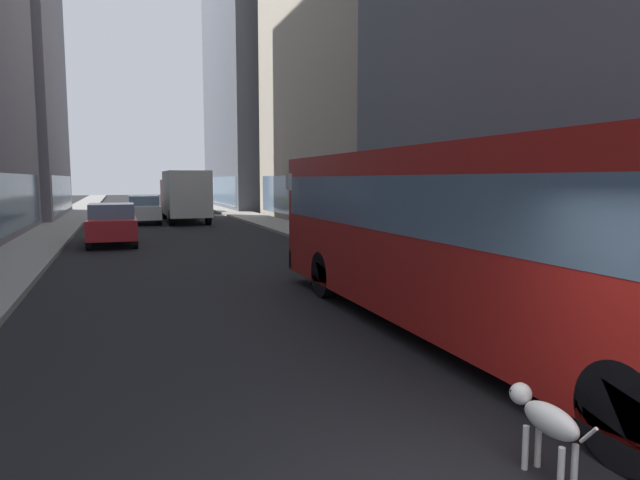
{
  "coord_description": "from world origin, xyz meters",
  "views": [
    {
      "loc": [
        -2.46,
        -3.01,
        2.56
      ],
      "look_at": [
        1.12,
        6.91,
        1.4
      ],
      "focal_mm": 31.06,
      "sensor_mm": 36.0,
      "label": 1
    }
  ],
  "objects_px": {
    "car_white_van": "(144,209)",
    "car_yellow_taxi": "(193,202)",
    "box_truck": "(185,194)",
    "dalmatian_dog": "(545,419)",
    "pedestrian_in_coat": "(449,240)",
    "transit_bus": "(466,228)",
    "car_red_coupe": "(112,224)"
  },
  "relations": [
    {
      "from": "transit_bus",
      "to": "car_yellow_taxi",
      "type": "bearing_deg",
      "value": 90.0
    },
    {
      "from": "car_red_coupe",
      "to": "box_truck",
      "type": "xyz_separation_m",
      "value": [
        4.0,
        11.06,
        0.84
      ]
    },
    {
      "from": "transit_bus",
      "to": "pedestrian_in_coat",
      "type": "xyz_separation_m",
      "value": [
        2.64,
        4.53,
        -0.77
      ]
    },
    {
      "from": "car_white_van",
      "to": "box_truck",
      "type": "height_order",
      "value": "box_truck"
    },
    {
      "from": "car_yellow_taxi",
      "to": "box_truck",
      "type": "relative_size",
      "value": 0.57
    },
    {
      "from": "car_white_van",
      "to": "car_yellow_taxi",
      "type": "relative_size",
      "value": 1.08
    },
    {
      "from": "box_truck",
      "to": "dalmatian_dog",
      "type": "relative_size",
      "value": 7.79
    },
    {
      "from": "car_red_coupe",
      "to": "box_truck",
      "type": "bearing_deg",
      "value": 70.12
    },
    {
      "from": "car_white_van",
      "to": "pedestrian_in_coat",
      "type": "height_order",
      "value": "pedestrian_in_coat"
    },
    {
      "from": "car_red_coupe",
      "to": "pedestrian_in_coat",
      "type": "xyz_separation_m",
      "value": [
        8.24,
        -11.12,
        0.19
      ]
    },
    {
      "from": "car_yellow_taxi",
      "to": "car_red_coupe",
      "type": "distance_m",
      "value": 21.22
    },
    {
      "from": "car_yellow_taxi",
      "to": "pedestrian_in_coat",
      "type": "xyz_separation_m",
      "value": [
        2.64,
        -31.58,
        0.19
      ]
    },
    {
      "from": "car_white_van",
      "to": "box_truck",
      "type": "distance_m",
      "value": 2.58
    },
    {
      "from": "car_red_coupe",
      "to": "dalmatian_dog",
      "type": "xyz_separation_m",
      "value": [
        3.7,
        -19.63,
        -0.31
      ]
    },
    {
      "from": "car_white_van",
      "to": "dalmatian_dog",
      "type": "relative_size",
      "value": 4.84
    },
    {
      "from": "car_red_coupe",
      "to": "box_truck",
      "type": "distance_m",
      "value": 11.8
    },
    {
      "from": "car_white_van",
      "to": "pedestrian_in_coat",
      "type": "bearing_deg",
      "value": -73.02
    },
    {
      "from": "car_yellow_taxi",
      "to": "pedestrian_in_coat",
      "type": "relative_size",
      "value": 2.54
    },
    {
      "from": "box_truck",
      "to": "dalmatian_dog",
      "type": "bearing_deg",
      "value": -90.56
    },
    {
      "from": "transit_bus",
      "to": "box_truck",
      "type": "xyz_separation_m",
      "value": [
        -1.6,
        26.71,
        -0.11
      ]
    },
    {
      "from": "dalmatian_dog",
      "to": "car_yellow_taxi",
      "type": "bearing_deg",
      "value": 87.28
    },
    {
      "from": "car_white_van",
      "to": "car_yellow_taxi",
      "type": "xyz_separation_m",
      "value": [
        4.0,
        9.85,
        -0.0
      ]
    },
    {
      "from": "transit_bus",
      "to": "car_yellow_taxi",
      "type": "xyz_separation_m",
      "value": [
        0.0,
        36.11,
        -0.96
      ]
    },
    {
      "from": "transit_bus",
      "to": "dalmatian_dog",
      "type": "bearing_deg",
      "value": -115.53
    },
    {
      "from": "car_red_coupe",
      "to": "box_truck",
      "type": "height_order",
      "value": "box_truck"
    },
    {
      "from": "car_white_van",
      "to": "car_red_coupe",
      "type": "height_order",
      "value": "same"
    },
    {
      "from": "transit_bus",
      "to": "car_white_van",
      "type": "height_order",
      "value": "transit_bus"
    },
    {
      "from": "box_truck",
      "to": "dalmatian_dog",
      "type": "distance_m",
      "value": 30.72
    },
    {
      "from": "car_white_van",
      "to": "car_red_coupe",
      "type": "distance_m",
      "value": 10.74
    },
    {
      "from": "pedestrian_in_coat",
      "to": "dalmatian_dog",
      "type": "bearing_deg",
      "value": -118.07
    },
    {
      "from": "car_red_coupe",
      "to": "car_yellow_taxi",
      "type": "bearing_deg",
      "value": 74.7
    },
    {
      "from": "car_yellow_taxi",
      "to": "dalmatian_dog",
      "type": "xyz_separation_m",
      "value": [
        -1.9,
        -40.09,
        -0.31
      ]
    }
  ]
}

